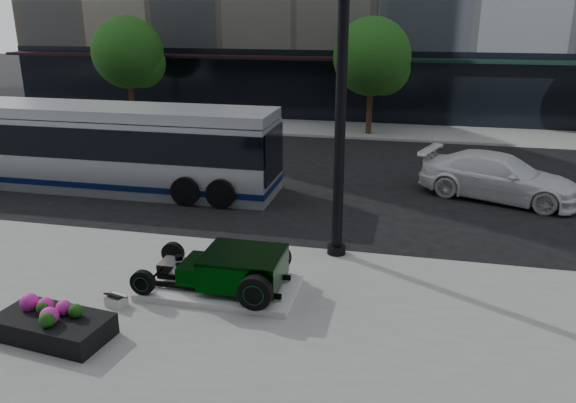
% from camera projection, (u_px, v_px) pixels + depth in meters
% --- Properties ---
extents(ground, '(120.00, 120.00, 0.00)m').
position_uv_depth(ground, '(296.00, 223.00, 16.78)').
color(ground, black).
rests_on(ground, ground).
extents(sidewalk_far, '(70.00, 4.00, 0.12)m').
position_uv_depth(sidewalk_far, '(351.00, 130.00, 29.69)').
color(sidewalk_far, gray).
rests_on(sidewalk_far, ground).
extents(street_trees, '(29.80, 3.80, 5.70)m').
position_uv_depth(street_trees, '(375.00, 60.00, 27.41)').
color(street_trees, black).
rests_on(street_trees, sidewalk_far).
extents(display_plinth, '(3.40, 1.80, 0.15)m').
position_uv_depth(display_plinth, '(220.00, 287.00, 12.45)').
color(display_plinth, silver).
rests_on(display_plinth, sidewalk_near).
extents(hot_rod, '(3.22, 2.00, 0.81)m').
position_uv_depth(hot_rod, '(234.00, 268.00, 12.22)').
color(hot_rod, black).
rests_on(hot_rod, display_plinth).
extents(info_plaque, '(0.47, 0.40, 0.31)m').
position_uv_depth(info_plaque, '(116.00, 300.00, 11.79)').
color(info_plaque, silver).
rests_on(info_plaque, sidewalk_near).
extents(lamppost, '(0.48, 0.48, 8.68)m').
position_uv_depth(lamppost, '(341.00, 96.00, 13.10)').
color(lamppost, black).
rests_on(lamppost, sidewalk_near).
extents(flower_planter, '(2.28, 1.34, 0.70)m').
position_uv_depth(flower_planter, '(53.00, 325.00, 10.62)').
color(flower_planter, black).
rests_on(flower_planter, sidewalk_near).
extents(transit_bus, '(12.12, 2.88, 2.92)m').
position_uv_depth(transit_bus, '(108.00, 147.00, 19.74)').
color(transit_bus, '#AAAFB4').
rests_on(transit_bus, ground).
extents(white_sedan, '(5.60, 3.75, 1.51)m').
position_uv_depth(white_sedan, '(499.00, 177.00, 18.77)').
color(white_sedan, white).
rests_on(white_sedan, ground).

